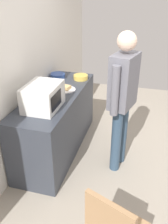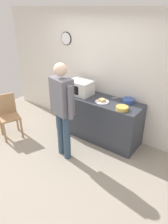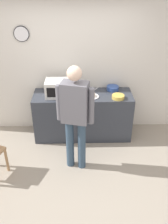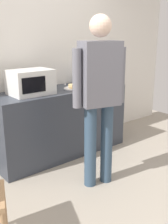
# 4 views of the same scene
# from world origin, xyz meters

# --- Properties ---
(ground_plane) EXTENTS (6.00, 6.00, 0.00)m
(ground_plane) POSITION_xyz_m (0.00, 0.00, 0.00)
(ground_plane) COLOR #9E9384
(back_wall) EXTENTS (5.40, 0.13, 2.60)m
(back_wall) POSITION_xyz_m (-0.00, 1.60, 1.30)
(back_wall) COLOR silver
(back_wall) RESTS_ON ground_plane
(kitchen_counter) EXTENTS (1.87, 0.62, 0.91)m
(kitchen_counter) POSITION_xyz_m (0.20, 1.22, 0.45)
(kitchen_counter) COLOR #333842
(kitchen_counter) RESTS_ON ground_plane
(microwave) EXTENTS (0.50, 0.39, 0.30)m
(microwave) POSITION_xyz_m (-0.24, 1.20, 1.06)
(microwave) COLOR silver
(microwave) RESTS_ON kitchen_counter
(sandwich_plate) EXTENTS (0.27, 0.27, 0.07)m
(sandwich_plate) POSITION_xyz_m (0.36, 1.12, 0.93)
(sandwich_plate) COLOR white
(sandwich_plate) RESTS_ON kitchen_counter
(salad_bowl) EXTENTS (0.23, 0.23, 0.07)m
(salad_bowl) POSITION_xyz_m (0.83, 1.04, 0.94)
(salad_bowl) COLOR gold
(salad_bowl) RESTS_ON kitchen_counter
(cereal_bowl) EXTENTS (0.23, 0.23, 0.08)m
(cereal_bowl) POSITION_xyz_m (0.78, 1.41, 0.95)
(cereal_bowl) COLOR #33519E
(cereal_bowl) RESTS_ON kitchen_counter
(fork_utensil) EXTENTS (0.12, 0.15, 0.01)m
(fork_utensil) POSITION_xyz_m (0.47, 1.47, 0.91)
(fork_utensil) COLOR silver
(fork_utensil) RESTS_ON kitchen_counter
(spoon_utensil) EXTENTS (0.14, 0.13, 0.01)m
(spoon_utensil) POSITION_xyz_m (-0.25, 1.50, 0.91)
(spoon_utensil) COLOR silver
(spoon_utensil) RESTS_ON kitchen_counter
(person_standing) EXTENTS (0.57, 0.33, 1.80)m
(person_standing) POSITION_xyz_m (0.06, 0.29, 1.06)
(person_standing) COLOR #324960
(person_standing) RESTS_ON ground_plane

